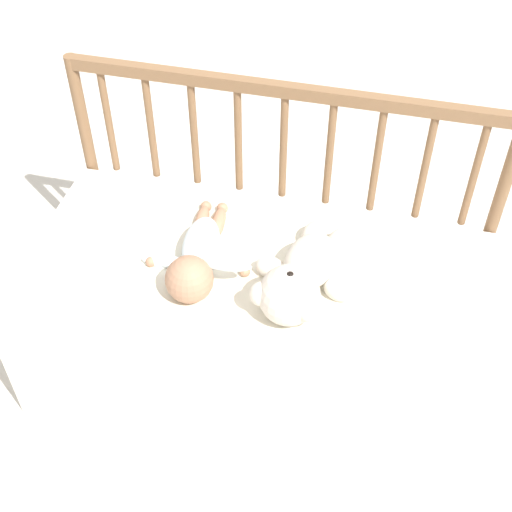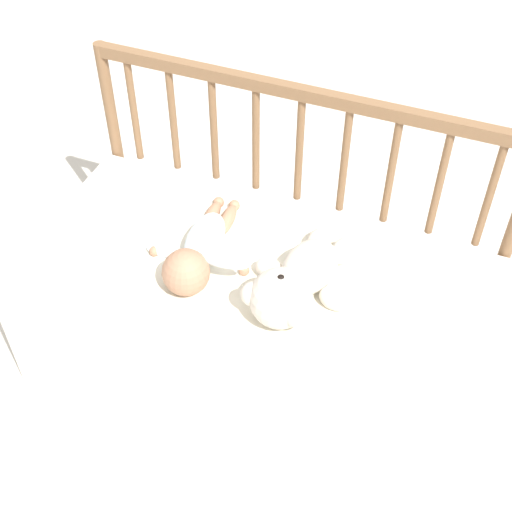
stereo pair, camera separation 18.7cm
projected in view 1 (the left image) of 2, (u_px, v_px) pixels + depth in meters
name	position (u px, v px, depth m)	size (l,w,h in m)	color
ground_plane	(255.00, 369.00, 2.21)	(12.00, 12.00, 0.00)	silver
crib_mattress	(255.00, 325.00, 2.06)	(1.26, 0.63, 0.43)	white
crib_rail	(283.00, 156.00, 2.04)	(1.26, 0.04, 0.81)	brown
blanket	(255.00, 265.00, 1.93)	(0.82, 0.53, 0.01)	silver
teddy_bear	(301.00, 277.00, 1.81)	(0.28, 0.40, 0.16)	silver
baby	(197.00, 258.00, 1.88)	(0.32, 0.41, 0.13)	white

